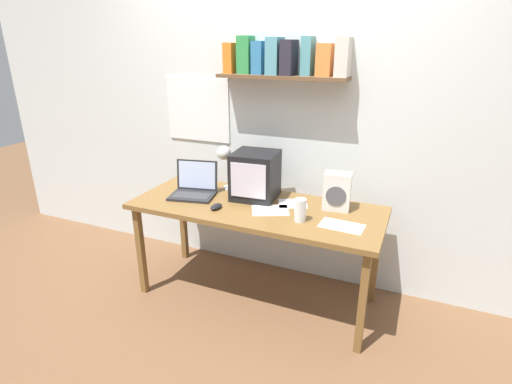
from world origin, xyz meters
TOP-DOWN VIEW (x-y plane):
  - ground_plane at (0.00, 0.00)m, footprint 12.00×12.00m
  - back_wall at (-0.00, 0.48)m, footprint 5.60×0.24m
  - corner_desk at (0.00, 0.00)m, footprint 1.72×0.69m
  - crt_monitor at (-0.07, 0.15)m, footprint 0.33×0.33m
  - laptop at (-0.50, 0.02)m, footprint 0.36×0.31m
  - desk_lamp at (-0.33, 0.19)m, footprint 0.12×0.17m
  - juice_glass at (0.35, -0.12)m, footprint 0.07×0.07m
  - space_heater at (0.52, 0.16)m, footprint 0.19×0.14m
  - computer_mouse at (-0.22, -0.16)m, footprint 0.07×0.11m
  - open_notebook at (0.61, -0.09)m, footprint 0.27×0.17m
  - loose_paper_near_monitor at (0.12, -0.04)m, footprint 0.30×0.27m
  - printed_handout at (0.22, 0.13)m, footprint 0.24×0.23m

SIDE VIEW (x-z plane):
  - ground_plane at x=0.00m, z-range 0.00..0.00m
  - corner_desk at x=0.00m, z-range 0.30..1.03m
  - open_notebook at x=0.61m, z-range 0.73..0.73m
  - loose_paper_near_monitor at x=0.12m, z-range 0.73..0.73m
  - printed_handout at x=0.22m, z-range 0.73..0.73m
  - computer_mouse at x=-0.22m, z-range 0.73..0.76m
  - laptop at x=-0.50m, z-range 0.67..0.91m
  - juice_glass at x=0.35m, z-range 0.72..0.87m
  - space_heater at x=0.52m, z-range 0.73..0.98m
  - crt_monitor at x=-0.07m, z-range 0.73..1.06m
  - desk_lamp at x=-0.33m, z-range 0.81..1.15m
  - back_wall at x=0.00m, z-range 0.01..2.61m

